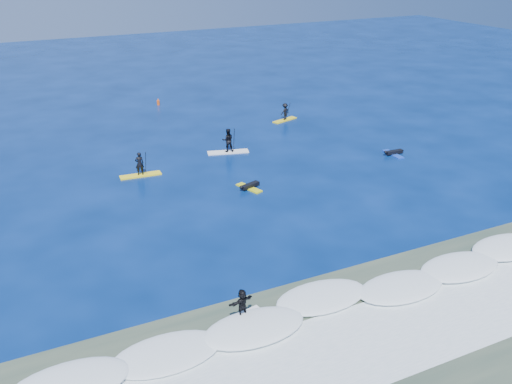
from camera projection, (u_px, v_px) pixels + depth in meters
name	position (u px, v px, depth m)	size (l,w,h in m)	color
ground	(283.00, 212.00, 36.54)	(160.00, 160.00, 0.00)	#031946
shallow_water	(435.00, 336.00, 25.02)	(90.00, 13.00, 0.01)	#314336
breaking_wave	(379.00, 291.00, 28.31)	(40.00, 6.00, 0.30)	white
whitewater	(420.00, 324.00, 25.84)	(34.00, 5.00, 0.02)	silver
sup_paddler_left	(140.00, 167.00, 41.92)	(3.08, 0.98, 2.13)	yellow
sup_paddler_center	(228.00, 142.00, 46.49)	(3.48, 1.69, 2.37)	white
sup_paddler_right	(285.00, 113.00, 54.94)	(2.86, 1.55, 1.96)	yellow
prone_paddler_near	(249.00, 187.00, 39.95)	(1.70, 2.24, 0.45)	#CFCF16
prone_paddler_far	(393.00, 153.00, 46.30)	(1.76, 2.23, 0.46)	#1940BC
wave_surfer	(242.00, 305.00, 25.76)	(2.14, 0.98, 1.50)	white
marker_buoy	(158.00, 102.00, 60.29)	(0.31, 0.31, 0.74)	#D74B13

